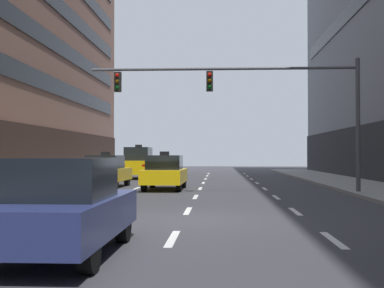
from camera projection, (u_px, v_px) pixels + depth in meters
name	position (u px, v px, depth m)	size (l,w,h in m)	color
ground_plane	(183.00, 219.00, 13.10)	(120.00, 120.00, 0.00)	#38383D
lane_stripe_l1_s3	(17.00, 237.00, 10.27)	(0.16, 2.00, 0.01)	silver
lane_stripe_l1_s4	(83.00, 210.00, 15.26)	(0.16, 2.00, 0.01)	silver
lane_stripe_l1_s5	(116.00, 196.00, 20.25)	(0.16, 2.00, 0.01)	silver
lane_stripe_l1_s6	(137.00, 188.00, 25.25)	(0.16, 2.00, 0.01)	silver
lane_stripe_l1_s7	(150.00, 183.00, 30.24)	(0.16, 2.00, 0.01)	silver
lane_stripe_l1_s8	(160.00, 179.00, 35.23)	(0.16, 2.00, 0.01)	silver
lane_stripe_l1_s9	(167.00, 176.00, 40.22)	(0.16, 2.00, 0.01)	silver
lane_stripe_l1_s10	(173.00, 173.00, 45.21)	(0.16, 2.00, 0.01)	silver
lane_stripe_l2_s3	(173.00, 238.00, 10.11)	(0.16, 2.00, 0.01)	silver
lane_stripe_l2_s4	(188.00, 211.00, 15.10)	(0.16, 2.00, 0.01)	silver
lane_stripe_l2_s5	(196.00, 197.00, 20.09)	(0.16, 2.00, 0.01)	silver
lane_stripe_l2_s6	(200.00, 188.00, 25.08)	(0.16, 2.00, 0.01)	silver
lane_stripe_l2_s7	(203.00, 183.00, 30.07)	(0.16, 2.00, 0.01)	silver
lane_stripe_l2_s8	(206.00, 179.00, 35.07)	(0.16, 2.00, 0.01)	silver
lane_stripe_l2_s9	(207.00, 176.00, 40.06)	(0.16, 2.00, 0.01)	silver
lane_stripe_l2_s10	(208.00, 173.00, 45.05)	(0.16, 2.00, 0.01)	silver
lane_stripe_l3_s3	(333.00, 240.00, 9.94)	(0.16, 2.00, 0.01)	silver
lane_stripe_l3_s4	(295.00, 211.00, 14.94)	(0.16, 2.00, 0.01)	silver
lane_stripe_l3_s5	(276.00, 197.00, 19.93)	(0.16, 2.00, 0.01)	silver
lane_stripe_l3_s6	(265.00, 189.00, 24.92)	(0.16, 2.00, 0.01)	silver
lane_stripe_l3_s7	(257.00, 183.00, 29.91)	(0.16, 2.00, 0.01)	silver
lane_stripe_l3_s8	(252.00, 179.00, 34.90)	(0.16, 2.00, 0.01)	silver
lane_stripe_l3_s9	(247.00, 176.00, 39.90)	(0.16, 2.00, 0.01)	silver
lane_stripe_l3_s10	(244.00, 174.00, 44.89)	(0.16, 2.00, 0.01)	silver
taxi_driving_0	(139.00, 163.00, 35.50)	(1.91, 4.48, 2.34)	black
taxi_driving_1	(106.00, 171.00, 26.08)	(1.96, 4.38, 1.80)	black
car_driving_2	(61.00, 207.00, 8.41)	(1.80, 4.27, 1.60)	black
taxi_driving_3	(165.00, 173.00, 24.27)	(1.86, 4.35, 1.80)	black
traffic_signal_0	(255.00, 93.00, 21.46)	(11.21, 0.35, 5.50)	#4C4C51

